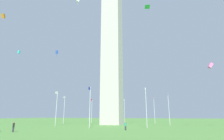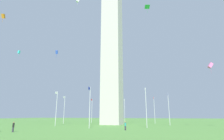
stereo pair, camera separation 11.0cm
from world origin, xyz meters
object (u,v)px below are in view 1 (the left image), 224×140
flagpole_sw (92,109)px  kite_green_diamond (147,7)px  flagpole_w (64,109)px  kite_cyan_box (19,52)px  kite_pink_box (210,65)px  kite_blue_box (57,52)px  obelisk_monument (112,42)px  flagpole_se (154,109)px  flagpole_s (124,110)px  kite_orange_box (3,16)px  flagpole_n (90,105)px  flagpole_ne (146,106)px  person_teal_shirt (126,126)px  person_black_shirt (13,127)px  flagpole_nw (56,107)px  flagpole_e (169,107)px  kite_white_box (78,1)px

flagpole_sw → kite_green_diamond: size_ratio=4.51×
flagpole_w → kite_cyan_box: bearing=-11.6°
flagpole_w → kite_pink_box: size_ratio=3.50×
flagpole_sw → kite_blue_box: size_ratio=4.73×
flagpole_sw → obelisk_monument: bearing=45.1°
flagpole_se → flagpole_s: same height
flagpole_s → kite_orange_box: (38.16, -25.41, 24.80)m
flagpole_n → flagpole_ne: size_ratio=1.00×
kite_orange_box → obelisk_monument: bearing=129.7°
person_teal_shirt → kite_blue_box: size_ratio=0.84×
person_black_shirt → kite_blue_box: bearing=-2.5°
flagpole_ne → kite_pink_box: bearing=103.4°
flagpole_sw → kite_blue_box: 32.42m
kite_orange_box → kite_cyan_box: (-2.64, 4.50, -10.24)m
flagpole_se → person_black_shirt: (41.59, -20.82, -4.16)m
obelisk_monument → flagpole_nw: obelisk_monument is taller
flagpole_w → person_teal_shirt: (19.87, 26.01, -4.21)m
obelisk_monument → flagpole_e: 28.12m
person_black_shirt → flagpole_se: bearing=-34.1°
kite_pink_box → kite_orange_box: bearing=-76.6°
person_black_shirt → kite_pink_box: size_ratio=0.66×
flagpole_nw → kite_green_diamond: kite_green_diamond is taller
flagpole_nw → kite_blue_box: size_ratio=4.73×
flagpole_w → flagpole_nw: bearing=22.5°
flagpole_s → kite_cyan_box: bearing=-30.5°
flagpole_se → kite_pink_box: 27.34m
flagpole_ne → flagpole_nw: same height
flagpole_e → person_black_shirt: (29.48, -25.83, -4.16)m
person_teal_shirt → kite_orange_box: (1.17, -34.30, 29.01)m
person_teal_shirt → kite_cyan_box: size_ratio=0.96×
obelisk_monument → flagpole_n: size_ratio=5.91×
flagpole_n → person_black_shirt: size_ratio=5.34×
flagpole_sw → kite_white_box: bearing=18.3°
flagpole_s → kite_cyan_box: 43.72m
flagpole_s → kite_orange_box: size_ratio=3.49×
kite_cyan_box → kite_green_diamond: bearing=100.2°
flagpole_s → kite_pink_box: 38.69m
flagpole_nw → flagpole_ne: bearing=90.0°
flagpole_sw → flagpole_e: bearing=67.5°
obelisk_monument → kite_pink_box: bearing=72.8°
obelisk_monument → kite_blue_box: 21.55m
flagpole_s → kite_blue_box: 38.21m
kite_blue_box → kite_green_diamond: 26.66m
flagpole_n → flagpole_s: bearing=180.0°
kite_pink_box → kite_orange_box: 56.46m
flagpole_n → kite_white_box: kite_white_box is taller
flagpole_w → kite_orange_box: kite_orange_box is taller
flagpole_s → kite_orange_box: bearing=-33.7°
flagpole_e → kite_orange_box: 53.54m
person_black_shirt → kite_green_diamond: bearing=-59.7°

